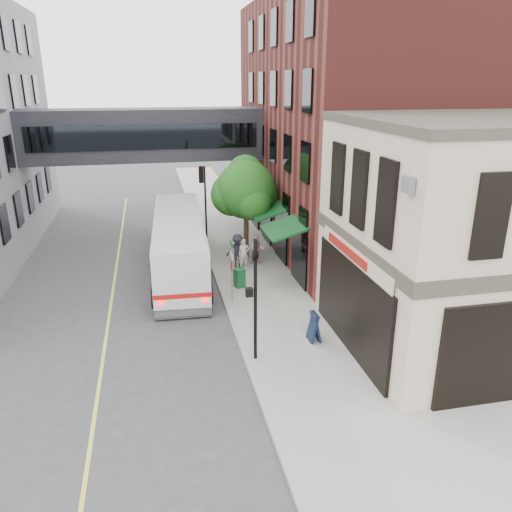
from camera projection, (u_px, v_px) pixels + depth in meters
name	position (u px, v px, depth m)	size (l,w,h in m)	color
ground	(256.00, 395.00, 16.06)	(120.00, 120.00, 0.00)	#38383A
sidewalk_main	(240.00, 251.00, 29.34)	(4.00, 60.00, 0.15)	gray
corner_building	(484.00, 236.00, 18.26)	(10.19, 8.12, 8.45)	beige
brick_building	(368.00, 127.00, 29.52)	(13.76, 18.00, 14.00)	#551F1A
skyway_bridge	(145.00, 135.00, 29.91)	(14.00, 3.18, 3.00)	black
traffic_signal_near	(254.00, 285.00, 16.99)	(0.44, 0.22, 4.60)	black
traffic_signal_far	(203.00, 188.00, 30.68)	(0.53, 0.28, 4.50)	black
street_sign_pole	(232.00, 264.00, 21.95)	(0.08, 0.75, 3.00)	gray
street_tree	(245.00, 190.00, 27.38)	(3.80, 3.20, 5.60)	#382619
lane_marking	(113.00, 288.00, 24.30)	(0.12, 40.00, 0.01)	#D8CC4C
bus	(179.00, 243.00, 25.69)	(3.12, 11.26, 3.00)	silver
pedestrian_a	(244.00, 254.00, 26.25)	(0.59, 0.39, 1.62)	silver
pedestrian_b	(257.00, 250.00, 26.84)	(0.79, 0.62, 1.63)	#C88189
pedestrian_c	(237.00, 251.00, 26.32)	(1.19, 0.68, 1.84)	black
newspaper_box	(239.00, 278.00, 23.97)	(0.46, 0.41, 0.92)	#124F24
sandwich_board	(314.00, 327.00, 18.98)	(0.41, 0.64, 1.14)	black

